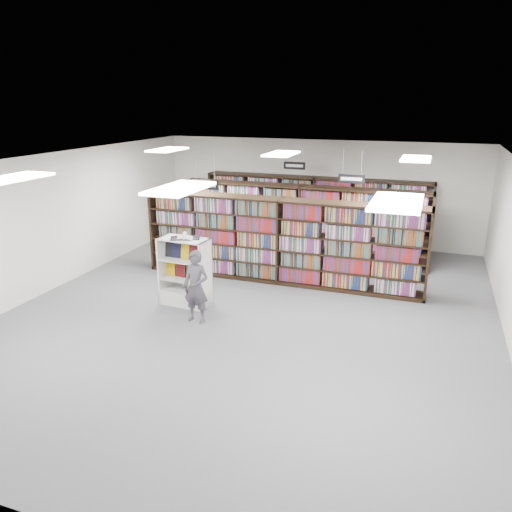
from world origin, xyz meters
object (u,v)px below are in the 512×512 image
(bookshelf_row_near, at_px, (280,241))
(shopper, at_px, (196,287))
(open_book, at_px, (185,237))
(endcap_display, at_px, (186,282))

(bookshelf_row_near, xyz_separation_m, shopper, (-0.91, -2.83, -0.30))
(open_book, bearing_deg, endcap_display, 115.56)
(bookshelf_row_near, height_order, open_book, bookshelf_row_near)
(open_book, bearing_deg, shopper, -75.17)
(bookshelf_row_near, height_order, endcap_display, bookshelf_row_near)
(bookshelf_row_near, height_order, shopper, bookshelf_row_near)
(endcap_display, bearing_deg, bookshelf_row_near, 56.97)
(endcap_display, bearing_deg, shopper, -47.16)
(bookshelf_row_near, bearing_deg, endcap_display, -126.82)
(endcap_display, distance_m, shopper, 1.03)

